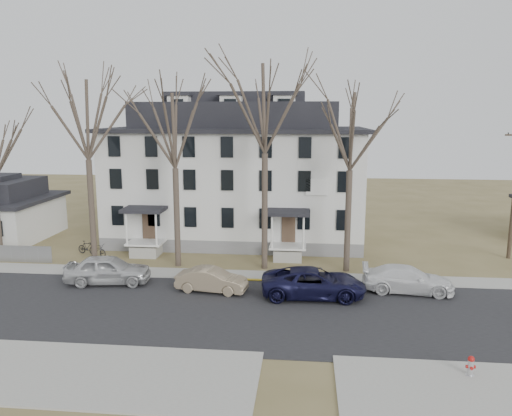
# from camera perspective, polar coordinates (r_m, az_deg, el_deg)

# --- Properties ---
(ground) EXTENTS (120.00, 120.00, 0.00)m
(ground) POSITION_cam_1_polar(r_m,az_deg,el_deg) (25.21, -3.27, -13.52)
(ground) COLOR olive
(ground) RESTS_ON ground
(main_road) EXTENTS (120.00, 10.00, 0.04)m
(main_road) POSITION_cam_1_polar(r_m,az_deg,el_deg) (27.03, -2.60, -11.80)
(main_road) COLOR #27272A
(main_road) RESTS_ON ground
(far_sidewalk) EXTENTS (120.00, 2.00, 0.08)m
(far_sidewalk) POSITION_cam_1_polar(r_m,az_deg,el_deg) (32.60, -1.06, -7.79)
(far_sidewalk) COLOR #A09F97
(far_sidewalk) RESTS_ON ground
(near_sidewalk_left) EXTENTS (20.00, 5.00, 0.08)m
(near_sidewalk_left) POSITION_cam_1_polar(r_m,az_deg,el_deg) (23.59, -25.83, -16.41)
(near_sidewalk_left) COLOR #A09F97
(near_sidewalk_left) RESTS_ON ground
(yellow_curb) EXTENTS (14.00, 0.25, 0.06)m
(yellow_curb) POSITION_cam_1_polar(r_m,az_deg,el_deg) (31.57, 7.89, -8.52)
(yellow_curb) COLOR gold
(yellow_curb) RESTS_ON ground
(boarding_house) EXTENTS (20.80, 12.36, 12.05)m
(boarding_house) POSITION_cam_1_polar(r_m,az_deg,el_deg) (41.35, -2.21, 3.79)
(boarding_house) COLOR slate
(boarding_house) RESTS_ON ground
(tree_far_left) EXTENTS (8.40, 8.40, 13.72)m
(tree_far_left) POSITION_cam_1_polar(r_m,az_deg,el_deg) (35.67, -18.88, 10.14)
(tree_far_left) COLOR #473B31
(tree_far_left) RESTS_ON ground
(tree_mid_left) EXTENTS (7.80, 7.80, 12.74)m
(tree_mid_left) POSITION_cam_1_polar(r_m,az_deg,el_deg) (33.65, -9.34, 9.30)
(tree_mid_left) COLOR #473B31
(tree_mid_left) RESTS_ON ground
(tree_center) EXTENTS (9.00, 9.00, 14.70)m
(tree_center) POSITION_cam_1_polar(r_m,az_deg,el_deg) (32.62, 1.04, 12.00)
(tree_center) COLOR #473B31
(tree_center) RESTS_ON ground
(tree_mid_right) EXTENTS (7.80, 7.80, 12.74)m
(tree_mid_right) POSITION_cam_1_polar(r_m,az_deg,el_deg) (32.63, 10.83, 9.22)
(tree_mid_right) COLOR #473B31
(tree_mid_right) RESTS_ON ground
(car_silver) EXTENTS (5.39, 2.70, 1.76)m
(car_silver) POSITION_cam_1_polar(r_m,az_deg,el_deg) (32.24, -16.56, -6.82)
(car_silver) COLOR silver
(car_silver) RESTS_ON ground
(car_tan) EXTENTS (4.35, 2.01, 1.38)m
(car_tan) POSITION_cam_1_polar(r_m,az_deg,el_deg) (29.75, -5.09, -8.27)
(car_tan) COLOR gray
(car_tan) RESTS_ON ground
(car_navy) EXTENTS (6.04, 2.98, 1.65)m
(car_navy) POSITION_cam_1_polar(r_m,az_deg,el_deg) (28.97, 6.60, -8.55)
(car_navy) COLOR #131233
(car_navy) RESTS_ON ground
(car_white) EXTENTS (5.41, 2.58, 1.52)m
(car_white) POSITION_cam_1_polar(r_m,az_deg,el_deg) (30.85, 16.93, -7.86)
(car_white) COLOR white
(car_white) RESTS_ON ground
(bicycle_left) EXTENTS (1.91, 1.45, 0.96)m
(bicycle_left) POSITION_cam_1_polar(r_m,az_deg,el_deg) (38.57, -17.66, -4.63)
(bicycle_left) COLOR black
(bicycle_left) RESTS_ON ground
(bicycle_right) EXTENTS (1.74, 0.92, 1.00)m
(bicycle_right) POSITION_cam_1_polar(r_m,az_deg,el_deg) (39.38, -18.72, -4.35)
(bicycle_right) COLOR black
(bicycle_right) RESTS_ON ground
(fire_hydrant) EXTENTS (0.37, 0.35, 0.89)m
(fire_hydrant) POSITION_cam_1_polar(r_m,az_deg,el_deg) (22.50, 23.32, -16.28)
(fire_hydrant) COLOR #B7B7BA
(fire_hydrant) RESTS_ON ground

